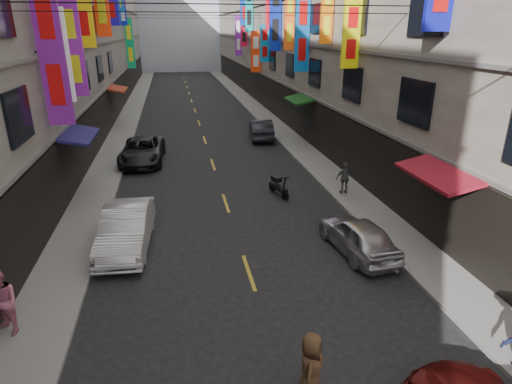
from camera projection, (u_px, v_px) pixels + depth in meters
name	position (u px, v px, depth m)	size (l,w,h in m)	color
sidewalk_left	(125.00, 125.00, 34.82)	(2.00, 90.00, 0.12)	slate
sidewalk_right	(269.00, 120.00, 36.95)	(2.00, 90.00, 0.12)	slate
building_row_right	(342.00, 1.00, 34.64)	(10.14, 90.00, 19.00)	#AA9F8F
haze_block	(178.00, 8.00, 77.82)	(18.00, 8.00, 22.00)	silver
street_awnings	(192.00, 130.00, 19.94)	(13.99, 35.20, 0.41)	#12441B
overhead_cables	(207.00, 0.00, 21.76)	(14.00, 38.04, 1.24)	black
lane_markings	(202.00, 131.00, 33.16)	(0.12, 80.20, 0.01)	gold
scooter_far_right	(278.00, 186.00, 20.21)	(0.68, 1.78, 1.14)	black
car_left_mid	(126.00, 229.00, 15.24)	(1.58, 4.52, 1.49)	silver
car_left_far	(142.00, 151.00, 25.06)	(2.35, 5.10, 1.42)	black
car_right_mid	(358.00, 236.00, 14.93)	(1.53, 3.80, 1.29)	silver
car_right_far	(261.00, 129.00, 30.47)	(1.48, 4.25, 1.40)	#27282F
pedestrian_lfar	(1.00, 303.00, 10.63)	(0.88, 0.60, 1.81)	#D57092
pedestrian_rfar	(345.00, 178.00, 19.98)	(0.90, 0.51, 1.53)	#565658
pedestrian_crossing	(311.00, 369.00, 8.83)	(0.82, 0.56, 1.68)	#4D331E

